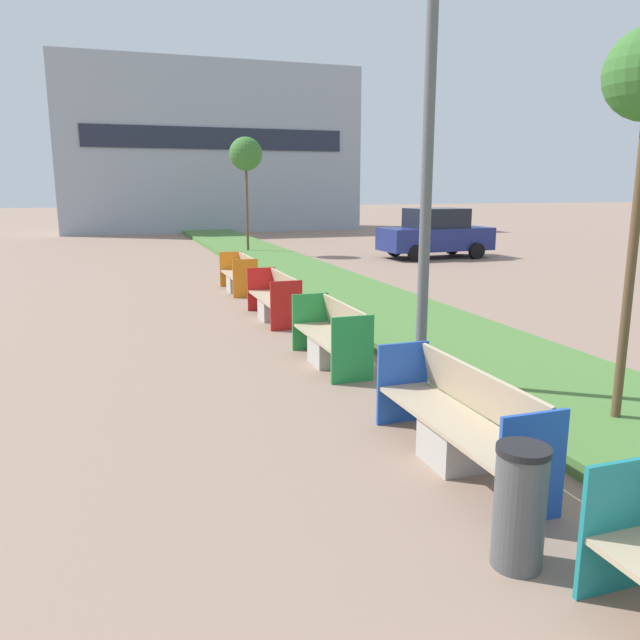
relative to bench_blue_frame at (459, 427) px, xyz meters
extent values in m
cube|color=#4C7A38|center=(2.26, 5.23, -0.29)|extent=(2.80, 120.00, 0.18)
cube|color=#939EAD|center=(3.06, 34.47, 4.48)|extent=(17.59, 5.27, 9.71)
cube|color=#1E2333|center=(3.06, 31.79, 4.96)|extent=(14.78, 0.08, 1.20)
cube|color=#197A7F|center=(-0.04, -2.07, 0.09)|extent=(0.62, 0.04, 0.94)
cube|color=#ADA8A0|center=(-0.04, 0.00, -0.17)|extent=(0.52, 0.60, 0.42)
cube|color=tan|center=(-0.04, 0.00, 0.06)|extent=(0.58, 2.29, 0.05)
cube|color=tan|center=(0.23, 0.00, 0.32)|extent=(0.14, 2.20, 0.48)
cube|color=blue|center=(-0.04, -1.17, 0.09)|extent=(0.62, 0.04, 0.94)
cube|color=blue|center=(-0.04, 1.17, 0.09)|extent=(0.62, 0.04, 0.94)
cube|color=#ADA8A0|center=(-0.04, 3.69, -0.17)|extent=(0.52, 0.60, 0.42)
cube|color=tan|center=(-0.04, 3.69, 0.06)|extent=(0.58, 1.87, 0.05)
cube|color=tan|center=(0.23, 3.69, 0.32)|extent=(0.14, 1.80, 0.48)
cube|color=#238C3D|center=(-0.04, 2.73, 0.09)|extent=(0.62, 0.04, 0.94)
cube|color=#238C3D|center=(-0.04, 4.64, 0.09)|extent=(0.62, 0.04, 0.94)
cube|color=#ADA8A0|center=(-0.04, 7.15, -0.17)|extent=(0.52, 0.60, 0.42)
cube|color=tan|center=(-0.04, 7.15, 0.06)|extent=(0.58, 2.00, 0.05)
cube|color=tan|center=(0.23, 7.15, 0.32)|extent=(0.14, 1.92, 0.48)
cube|color=red|center=(-0.04, 6.13, 0.09)|extent=(0.62, 0.04, 0.94)
cube|color=red|center=(-0.04, 8.17, 0.09)|extent=(0.62, 0.04, 0.94)
cube|color=#ADA8A0|center=(-0.04, 10.81, -0.17)|extent=(0.52, 0.60, 0.42)
cube|color=tan|center=(-0.04, 10.81, 0.06)|extent=(0.58, 1.85, 0.05)
cube|color=tan|center=(0.23, 10.81, 0.32)|extent=(0.14, 1.78, 0.48)
cube|color=orange|center=(-0.04, 9.87, 0.09)|extent=(0.62, 0.04, 0.94)
cube|color=orange|center=(-0.04, 11.76, 0.09)|extent=(0.62, 0.04, 0.94)
cylinder|color=#4C4F51|center=(-0.48, -1.62, 0.05)|extent=(0.36, 0.36, 0.86)
cylinder|color=black|center=(-0.48, -1.62, 0.51)|extent=(0.38, 0.38, 0.05)
cylinder|color=#56595B|center=(0.61, 1.98, 3.26)|extent=(0.14, 0.14, 7.28)
cylinder|color=brown|center=(2.07, 0.15, 1.37)|extent=(0.10, 0.10, 3.50)
cylinder|color=brown|center=(2.07, 19.50, 1.40)|extent=(0.10, 0.10, 3.55)
sphere|color=#38702D|center=(2.07, 19.50, 3.52)|extent=(1.28, 1.28, 1.28)
cube|color=navy|center=(8.61, 16.18, 0.34)|extent=(4.26, 1.90, 0.84)
cube|color=black|center=(8.61, 16.18, 1.12)|extent=(2.15, 1.62, 0.72)
cylinder|color=black|center=(9.87, 15.28, -0.08)|extent=(0.60, 0.20, 0.60)
cylinder|color=black|center=(9.87, 17.08, -0.08)|extent=(0.60, 0.20, 0.60)
cylinder|color=black|center=(7.35, 15.28, -0.08)|extent=(0.60, 0.20, 0.60)
cylinder|color=black|center=(7.35, 17.08, -0.08)|extent=(0.60, 0.20, 0.60)
camera|label=1|loc=(-3.09, -4.98, 2.29)|focal=35.00mm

